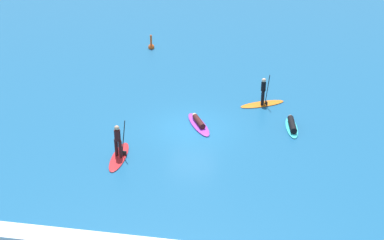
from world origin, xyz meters
TOP-DOWN VIEW (x-y plane):
  - ground_plane at (0.00, 0.00)m, footprint 120.00×120.00m
  - surfer_on_orange_board at (3.74, 3.64)m, footprint 2.86×1.97m
  - surfer_on_red_board at (-3.10, -3.62)m, footprint 0.81×2.84m
  - surfer_on_purple_board at (0.31, 0.40)m, footprint 1.99×2.92m
  - surfer_on_teal_board at (5.44, 0.85)m, footprint 0.88×2.54m
  - marker_buoy at (-5.22, 12.55)m, footprint 0.49×0.49m

SIDE VIEW (x-z plane):
  - ground_plane at x=0.00m, z-range 0.00..0.00m
  - surfer_on_purple_board at x=0.31m, z-range -0.07..0.35m
  - surfer_on_teal_board at x=5.44m, z-range -0.05..0.39m
  - marker_buoy at x=-5.22m, z-range -0.40..0.81m
  - surfer_on_orange_board at x=3.74m, z-range -0.63..1.46m
  - surfer_on_red_board at x=-3.10m, z-range -0.56..1.48m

